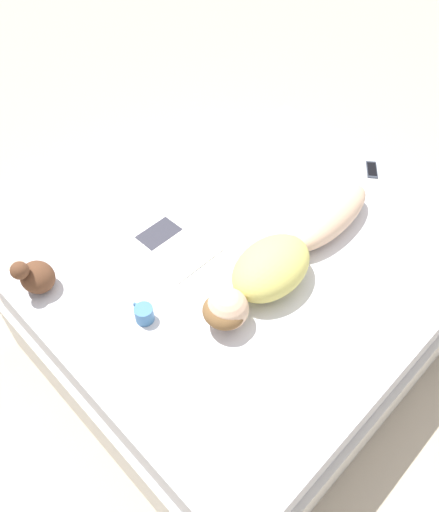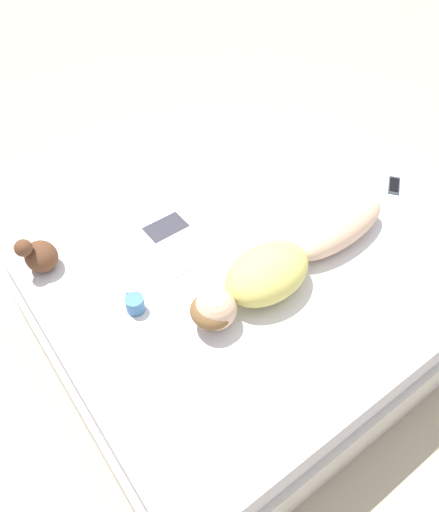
# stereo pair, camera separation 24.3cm
# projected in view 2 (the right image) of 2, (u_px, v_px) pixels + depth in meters

# --- Properties ---
(ground_plane) EXTENTS (12.00, 12.00, 0.00)m
(ground_plane) POSITION_uv_depth(u_px,v_px,m) (265.00, 323.00, 2.91)
(ground_plane) COLOR #B7A88E
(bed) EXTENTS (1.71, 2.24, 0.57)m
(bed) POSITION_uv_depth(u_px,v_px,m) (268.00, 294.00, 2.70)
(bed) COLOR beige
(bed) RESTS_ON ground_plane
(person) EXTENTS (0.32, 1.22, 0.21)m
(person) POSITION_uv_depth(u_px,v_px,m) (285.00, 263.00, 2.34)
(person) COLOR #DBB28E
(person) RESTS_ON bed
(open_magazine) EXTENTS (0.43, 0.31, 0.01)m
(open_magazine) POSITION_uv_depth(u_px,v_px,m) (177.00, 239.00, 2.57)
(open_magazine) COLOR white
(open_magazine) RESTS_ON bed
(coffee_mug) EXTENTS (0.12, 0.09, 0.08)m
(coffee_mug) POSITION_uv_depth(u_px,v_px,m) (135.00, 304.00, 2.25)
(coffee_mug) COLOR teal
(coffee_mug) RESTS_ON bed
(cell_phone) EXTENTS (0.14, 0.16, 0.01)m
(cell_phone) POSITION_uv_depth(u_px,v_px,m) (394.00, 185.00, 2.85)
(cell_phone) COLOR #333842
(cell_phone) RESTS_ON bed
(plush_toy) EXTENTS (0.17, 0.18, 0.21)m
(plush_toy) POSITION_uv_depth(u_px,v_px,m) (39.00, 255.00, 2.38)
(plush_toy) COLOR brown
(plush_toy) RESTS_ON bed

